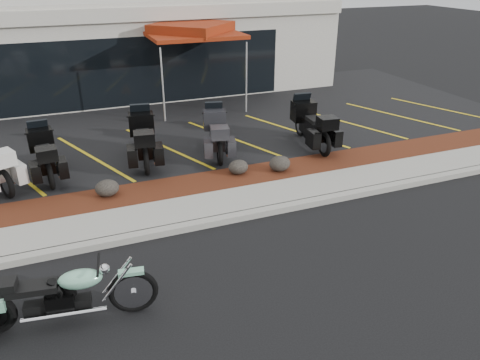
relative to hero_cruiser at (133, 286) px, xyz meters
name	(u,v)px	position (x,y,z in m)	size (l,w,h in m)	color
ground	(229,244)	(2.20, 1.36, -0.54)	(90.00, 90.00, 0.00)	black
curb	(215,221)	(2.20, 2.26, -0.47)	(24.00, 0.25, 0.15)	gray
sidewalk	(206,207)	(2.20, 2.96, -0.47)	(24.00, 1.20, 0.15)	gray
mulch_bed	(192,186)	(2.20, 4.16, -0.46)	(24.00, 1.20, 0.16)	#3C1A0D
upper_lot	(149,125)	(2.20, 9.56, -0.47)	(26.00, 9.60, 0.15)	black
dealership_building	(118,43)	(2.20, 15.83, 1.46)	(18.00, 8.16, 4.00)	#ABA69A
boulder_left	(107,188)	(0.10, 4.27, -0.18)	(0.58, 0.48, 0.41)	black
boulder_mid	(238,167)	(3.55, 4.31, -0.19)	(0.55, 0.45, 0.39)	black
boulder_right	(280,164)	(4.68, 4.08, -0.17)	(0.59, 0.49, 0.42)	black
hero_cruiser	(133,286)	(0.00, 0.00, 0.00)	(3.08, 0.78, 1.08)	#7DC2A0
touring_black_front	(41,143)	(-1.31, 6.85, 0.28)	(2.31, 0.88, 1.35)	black
touring_black_mid	(142,127)	(1.50, 6.98, 0.34)	(2.52, 0.96, 1.47)	black
touring_grey	(214,123)	(3.69, 6.72, 0.29)	(2.36, 0.90, 1.37)	#2A2A2E
touring_black_rear	(301,115)	(6.55, 6.37, 0.33)	(2.50, 0.95, 1.45)	black
traffic_cone	(146,116)	(2.12, 9.59, -0.15)	(0.36, 0.36, 0.49)	orange
popup_canopy	(192,31)	(4.36, 11.14, 2.47)	(4.11, 4.11, 3.15)	silver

